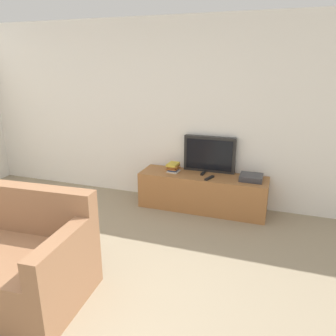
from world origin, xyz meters
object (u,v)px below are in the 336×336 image
(tv_stand, at_px, (202,192))
(book_stack, at_px, (173,167))
(television, at_px, (209,154))
(remote_on_stand, at_px, (203,173))
(set_top_box, at_px, (251,177))
(remote_secondary, at_px, (209,178))

(tv_stand, relative_size, book_stack, 8.07)
(television, height_order, book_stack, television)
(tv_stand, relative_size, television, 2.42)
(tv_stand, relative_size, remote_on_stand, 11.07)
(tv_stand, distance_m, set_top_box, 0.71)
(television, distance_m, remote_secondary, 0.40)
(remote_secondary, relative_size, set_top_box, 0.66)
(tv_stand, bearing_deg, set_top_box, 1.68)
(tv_stand, distance_m, remote_on_stand, 0.27)
(tv_stand, xyz_separation_m, television, (0.04, 0.20, 0.51))
(book_stack, bearing_deg, remote_secondary, -13.29)
(book_stack, relative_size, remote_secondary, 1.13)
(television, distance_m, remote_on_stand, 0.29)
(television, bearing_deg, set_top_box, -16.27)
(remote_on_stand, distance_m, remote_secondary, 0.21)
(remote_secondary, bearing_deg, television, 103.73)
(remote_secondary, bearing_deg, set_top_box, 14.26)
(remote_on_stand, bearing_deg, remote_secondary, -53.67)
(television, bearing_deg, tv_stand, -101.28)
(book_stack, bearing_deg, television, 20.96)
(tv_stand, xyz_separation_m, set_top_box, (0.65, 0.02, 0.29))
(set_top_box, bearing_deg, television, 163.73)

